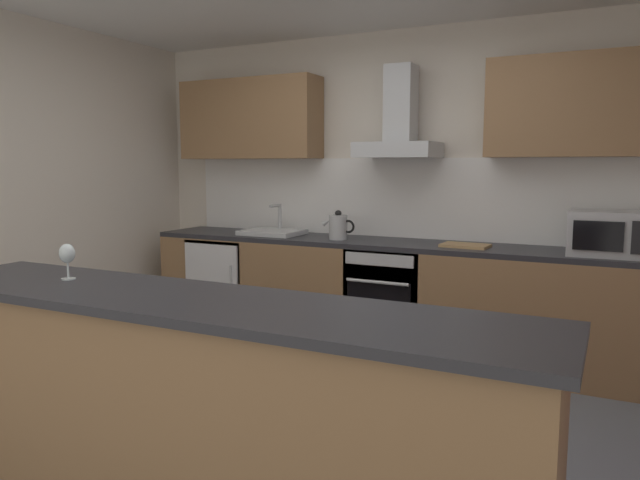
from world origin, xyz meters
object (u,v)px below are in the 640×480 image
at_px(wine_glass, 67,255).
at_px(kettle, 338,227).
at_px(refrigerator, 230,284).
at_px(microwave, 609,233).
at_px(oven, 391,297).
at_px(range_hood, 399,129).
at_px(sink, 273,231).
at_px(chopping_board, 465,245).

bearing_deg(wine_glass, kettle, 80.56).
bearing_deg(refrigerator, kettle, -1.62).
relative_size(microwave, wine_glass, 2.81).
bearing_deg(oven, range_hood, 90.00).
xyz_separation_m(microwave, wine_glass, (-2.37, -2.35, 0.01)).
distance_m(microwave, sink, 2.63).
distance_m(oven, chopping_board, 0.74).
bearing_deg(range_hood, chopping_board, -14.79).
height_order(range_hood, chopping_board, range_hood).
distance_m(kettle, chopping_board, 1.04).
relative_size(range_hood, wine_glass, 4.05).
bearing_deg(chopping_board, range_hood, 165.21).
relative_size(oven, range_hood, 1.11).
bearing_deg(kettle, oven, 4.27).
height_order(range_hood, wine_glass, range_hood).
bearing_deg(microwave, kettle, -179.83).
relative_size(sink, kettle, 1.73).
relative_size(wine_glass, chopping_board, 0.52).
bearing_deg(refrigerator, oven, 0.10).
bearing_deg(wine_glass, refrigerator, 106.63).
xyz_separation_m(oven, chopping_board, (0.58, -0.02, 0.45)).
xyz_separation_m(kettle, wine_glass, (-0.39, -2.34, 0.06)).
bearing_deg(kettle, refrigerator, 178.38).
relative_size(refrigerator, kettle, 2.94).
xyz_separation_m(oven, microwave, (1.53, -0.03, 0.59)).
bearing_deg(chopping_board, oven, 177.66).
height_order(oven, refrigerator, oven).
height_order(kettle, chopping_board, kettle).
relative_size(oven, refrigerator, 0.94).
distance_m(microwave, chopping_board, 0.96).
bearing_deg(kettle, range_hood, 19.89).
xyz_separation_m(oven, sink, (-1.10, 0.01, 0.47)).
relative_size(sink, wine_glass, 2.81).
xyz_separation_m(sink, range_hood, (1.10, 0.12, 0.86)).
relative_size(sink, chopping_board, 1.47).
height_order(microwave, range_hood, range_hood).
height_order(refrigerator, wine_glass, wine_glass).
bearing_deg(range_hood, wine_glass, -108.55).
relative_size(microwave, chopping_board, 1.47).
bearing_deg(microwave, oven, 178.96).
distance_m(sink, kettle, 0.66).
relative_size(refrigerator, chopping_board, 2.50).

